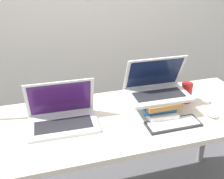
# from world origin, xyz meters

# --- Properties ---
(desk) EXTENTS (1.71, 0.62, 0.73)m
(desk) POSITION_xyz_m (0.00, 0.31, 0.65)
(desk) COLOR beige
(desk) RESTS_ON ground_plane
(laptop_left) EXTENTS (0.37, 0.24, 0.23)m
(laptop_left) POSITION_xyz_m (-0.30, 0.34, 0.77)
(laptop_left) COLOR silver
(laptop_left) RESTS_ON desk
(book_stack) EXTENTS (0.20, 0.27, 0.10)m
(book_stack) POSITION_xyz_m (0.22, 0.32, 0.78)
(book_stack) COLOR white
(book_stack) RESTS_ON desk
(laptop_on_books) EXTENTS (0.34, 0.22, 0.22)m
(laptop_on_books) POSITION_xyz_m (0.23, 0.33, 0.87)
(laptop_on_books) COLOR silver
(laptop_on_books) RESTS_ON book_stack
(wireless_keyboard) EXTENTS (0.29, 0.11, 0.01)m
(wireless_keyboard) POSITION_xyz_m (0.25, 0.16, 0.73)
(wireless_keyboard) COLOR #28282D
(wireless_keyboard) RESTS_ON desk
(mouse) EXTENTS (0.06, 0.11, 0.03)m
(mouse) POSITION_xyz_m (0.50, 0.19, 0.74)
(mouse) COLOR white
(mouse) RESTS_ON desk
(soda_can) EXTENTS (0.07, 0.07, 0.12)m
(soda_can) POSITION_xyz_m (0.45, 0.37, 0.79)
(soda_can) COLOR red
(soda_can) RESTS_ON desk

